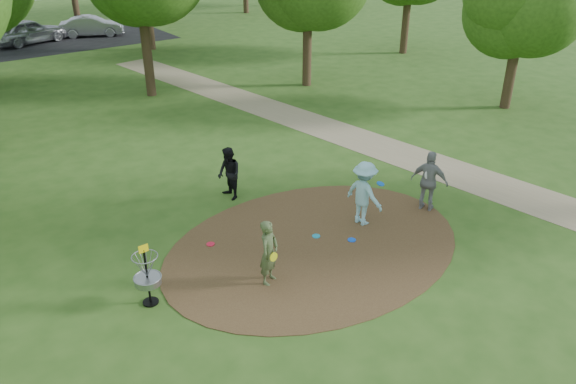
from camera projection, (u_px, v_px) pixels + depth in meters
ground at (315, 246)px, 14.85m from camera, size 100.00×100.00×0.00m
dirt_clearing at (315, 245)px, 14.85m from camera, size 8.40×8.40×0.02m
footpath at (424, 162)px, 19.69m from camera, size 7.55×39.89×0.01m
parking_lot at (60, 41)px, 37.52m from camera, size 14.00×8.00×0.01m
player_observer_with_disc at (269, 252)px, 13.06m from camera, size 0.72×0.64×1.65m
player_throwing_with_disc at (364, 194)px, 15.49m from camera, size 1.13×1.28×1.87m
player_walking_with_disc at (229, 174)px, 16.92m from camera, size 0.65×0.82×1.64m
player_waiting_with_disc at (429, 181)px, 16.21m from camera, size 0.89×1.17×1.84m
disc_ground_cyan at (316, 236)px, 15.23m from camera, size 0.22×0.22×0.02m
disc_ground_blue at (352, 240)px, 15.05m from camera, size 0.22×0.22×0.02m
disc_ground_red at (211, 244)px, 14.86m from camera, size 0.22×0.22×0.02m
car_left at (28, 31)px, 36.32m from camera, size 4.99×3.09×1.59m
car_right at (92, 26)px, 38.48m from camera, size 4.37×2.93×1.36m
disc_ground_orange at (267, 238)px, 15.15m from camera, size 0.22×0.22×0.02m
disc_golf_basket at (146, 271)px, 12.31m from camera, size 0.63×0.63×1.54m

